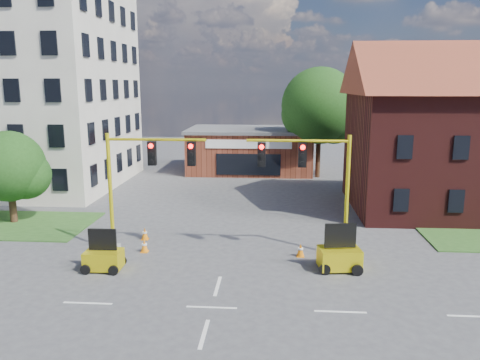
{
  "coord_description": "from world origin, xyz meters",
  "views": [
    {
      "loc": [
        2.35,
        -16.85,
        8.58
      ],
      "look_at": [
        0.39,
        10.0,
        3.08
      ],
      "focal_mm": 35.0,
      "sensor_mm": 36.0,
      "label": 1
    }
  ],
  "objects_px": {
    "trailer_east": "(339,256)",
    "pickup_white": "(429,205)",
    "signal_mast_east": "(314,181)",
    "trailer_west": "(104,258)",
    "signal_mast_west": "(141,178)"
  },
  "relations": [
    {
      "from": "trailer_east",
      "to": "pickup_white",
      "type": "bearing_deg",
      "value": 45.85
    },
    {
      "from": "signal_mast_east",
      "to": "trailer_west",
      "type": "xyz_separation_m",
      "value": [
        -9.92,
        -2.58,
        -3.32
      ]
    },
    {
      "from": "signal_mast_east",
      "to": "trailer_east",
      "type": "relative_size",
      "value": 2.86
    },
    {
      "from": "trailer_west",
      "to": "signal_mast_east",
      "type": "bearing_deg",
      "value": 13.69
    },
    {
      "from": "signal_mast_west",
      "to": "trailer_east",
      "type": "xyz_separation_m",
      "value": [
        9.86,
        -1.75,
        -3.24
      ]
    },
    {
      "from": "signal_mast_west",
      "to": "trailer_west",
      "type": "distance_m",
      "value": 4.38
    },
    {
      "from": "signal_mast_east",
      "to": "trailer_west",
      "type": "relative_size",
      "value": 3.22
    },
    {
      "from": "signal_mast_east",
      "to": "signal_mast_west",
      "type": "bearing_deg",
      "value": 180.0
    },
    {
      "from": "signal_mast_west",
      "to": "trailer_west",
      "type": "bearing_deg",
      "value": -115.13
    },
    {
      "from": "trailer_east",
      "to": "signal_mast_west",
      "type": "bearing_deg",
      "value": 161.89
    },
    {
      "from": "signal_mast_west",
      "to": "trailer_east",
      "type": "relative_size",
      "value": 2.86
    },
    {
      "from": "trailer_east",
      "to": "signal_mast_east",
      "type": "bearing_deg",
      "value": 115.22
    },
    {
      "from": "trailer_west",
      "to": "pickup_white",
      "type": "height_order",
      "value": "trailer_west"
    },
    {
      "from": "trailer_west",
      "to": "pickup_white",
      "type": "xyz_separation_m",
      "value": [
        18.33,
        10.79,
        0.12
      ]
    },
    {
      "from": "trailer_east",
      "to": "pickup_white",
      "type": "xyz_separation_m",
      "value": [
        7.26,
        9.96,
        0.04
      ]
    }
  ]
}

